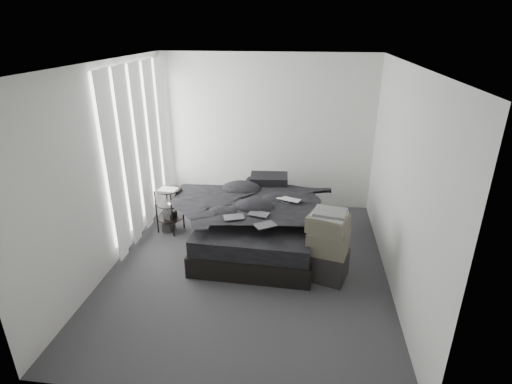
# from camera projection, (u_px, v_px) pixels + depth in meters

# --- Properties ---
(floor) EXTENTS (3.60, 4.20, 0.01)m
(floor) POSITION_uv_depth(u_px,v_px,m) (248.00, 266.00, 5.34)
(floor) COLOR #37373A
(floor) RESTS_ON ground
(ceiling) EXTENTS (3.60, 4.20, 0.01)m
(ceiling) POSITION_uv_depth(u_px,v_px,m) (246.00, 64.00, 4.33)
(ceiling) COLOR white
(ceiling) RESTS_ON ground
(wall_back) EXTENTS (3.60, 0.01, 2.60)m
(wall_back) POSITION_uv_depth(u_px,v_px,m) (266.00, 133.00, 6.76)
(wall_back) COLOR silver
(wall_back) RESTS_ON ground
(wall_front) EXTENTS (3.60, 0.01, 2.60)m
(wall_front) POSITION_uv_depth(u_px,v_px,m) (205.00, 275.00, 2.92)
(wall_front) COLOR silver
(wall_front) RESTS_ON ground
(wall_left) EXTENTS (0.01, 4.20, 2.60)m
(wall_left) POSITION_uv_depth(u_px,v_px,m) (107.00, 169.00, 5.05)
(wall_left) COLOR silver
(wall_left) RESTS_ON ground
(wall_right) EXTENTS (0.01, 4.20, 2.60)m
(wall_right) POSITION_uv_depth(u_px,v_px,m) (401.00, 183.00, 4.62)
(wall_right) COLOR silver
(wall_right) RESTS_ON ground
(window_left) EXTENTS (0.02, 2.00, 2.30)m
(window_left) POSITION_uv_depth(u_px,v_px,m) (137.00, 146.00, 5.85)
(window_left) COLOR white
(window_left) RESTS_ON wall_left
(curtain_left) EXTENTS (0.06, 2.12, 2.48)m
(curtain_left) POSITION_uv_depth(u_px,v_px,m) (141.00, 150.00, 5.87)
(curtain_left) COLOR white
(curtain_left) RESTS_ON wall_left
(bed) EXTENTS (1.66, 2.15, 0.28)m
(bed) POSITION_uv_depth(u_px,v_px,m) (260.00, 234.00, 5.87)
(bed) COLOR black
(bed) RESTS_ON floor
(mattress) EXTENTS (1.60, 2.09, 0.22)m
(mattress) POSITION_uv_depth(u_px,v_px,m) (260.00, 219.00, 5.77)
(mattress) COLOR black
(mattress) RESTS_ON bed
(duvet) EXTENTS (1.61, 1.85, 0.24)m
(duvet) POSITION_uv_depth(u_px,v_px,m) (259.00, 206.00, 5.63)
(duvet) COLOR black
(duvet) RESTS_ON mattress
(pillow_lower) EXTENTS (0.65, 0.45, 0.14)m
(pillow_lower) POSITION_uv_depth(u_px,v_px,m) (265.00, 186.00, 6.44)
(pillow_lower) COLOR black
(pillow_lower) RESTS_ON mattress
(pillow_upper) EXTENTS (0.61, 0.44, 0.13)m
(pillow_upper) POSITION_uv_depth(u_px,v_px,m) (269.00, 179.00, 6.36)
(pillow_upper) COLOR black
(pillow_upper) RESTS_ON pillow_lower
(laptop) EXTENTS (0.39, 0.32, 0.03)m
(laptop) POSITION_uv_depth(u_px,v_px,m) (287.00, 196.00, 5.61)
(laptop) COLOR silver
(laptop) RESTS_ON duvet
(comic_a) EXTENTS (0.31, 0.25, 0.01)m
(comic_a) POSITION_uv_depth(u_px,v_px,m) (234.00, 212.00, 5.16)
(comic_a) COLOR black
(comic_a) RESTS_ON duvet
(comic_b) EXTENTS (0.30, 0.23, 0.01)m
(comic_b) POSITION_uv_depth(u_px,v_px,m) (259.00, 208.00, 5.25)
(comic_b) COLOR black
(comic_b) RESTS_ON duvet
(comic_c) EXTENTS (0.32, 0.29, 0.01)m
(comic_c) POSITION_uv_depth(u_px,v_px,m) (265.00, 219.00, 4.95)
(comic_c) COLOR black
(comic_c) RESTS_ON duvet
(side_stand) EXTENTS (0.47, 0.47, 0.69)m
(side_stand) POSITION_uv_depth(u_px,v_px,m) (170.00, 210.00, 6.15)
(side_stand) COLOR black
(side_stand) RESTS_ON floor
(papers) EXTENTS (0.29, 0.23, 0.01)m
(papers) POSITION_uv_depth(u_px,v_px,m) (168.00, 189.00, 6.00)
(papers) COLOR white
(papers) RESTS_ON side_stand
(floor_books) EXTENTS (0.16, 0.22, 0.14)m
(floor_books) POSITION_uv_depth(u_px,v_px,m) (169.00, 226.00, 6.27)
(floor_books) COLOR black
(floor_books) RESTS_ON floor
(box_lower) EXTENTS (0.61, 0.54, 0.38)m
(box_lower) POSITION_uv_depth(u_px,v_px,m) (326.00, 264.00, 5.06)
(box_lower) COLOR black
(box_lower) RESTS_ON floor
(box_mid) EXTENTS (0.56, 0.48, 0.29)m
(box_mid) POSITION_uv_depth(u_px,v_px,m) (328.00, 242.00, 4.91)
(box_mid) COLOR #555243
(box_mid) RESTS_ON box_lower
(box_upper) EXTENTS (0.56, 0.51, 0.20)m
(box_upper) POSITION_uv_depth(u_px,v_px,m) (328.00, 223.00, 4.83)
(box_upper) COLOR #555243
(box_upper) RESTS_ON box_mid
(art_book_white) EXTENTS (0.47, 0.42, 0.04)m
(art_book_white) POSITION_uv_depth(u_px,v_px,m) (329.00, 215.00, 4.78)
(art_book_white) COLOR silver
(art_book_white) RESTS_ON box_upper
(art_book_snake) EXTENTS (0.43, 0.37, 0.04)m
(art_book_snake) POSITION_uv_depth(u_px,v_px,m) (330.00, 212.00, 4.76)
(art_book_snake) COLOR silver
(art_book_snake) RESTS_ON art_book_white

